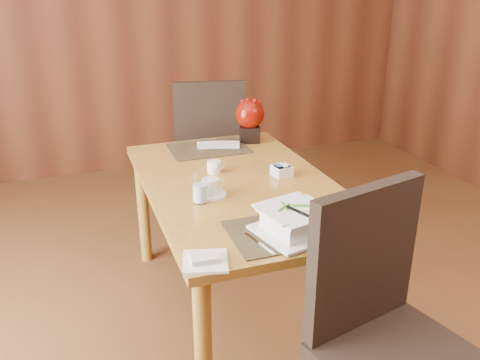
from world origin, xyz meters
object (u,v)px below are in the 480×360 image
object	(u,v)px
soup_setting	(294,222)
water_glass	(200,186)
near_chair	(386,324)
far_chair	(209,144)
bread_plate	(205,261)
coffee_cup	(211,188)
berry_decor	(250,118)
creamer_jug	(214,167)
dining_table	(239,200)
sugar_caddy	(282,171)

from	to	relation	value
soup_setting	water_glass	distance (m)	0.50
near_chair	far_chair	bearing A→B (deg)	77.03
water_glass	bread_plate	world-z (taller)	water_glass
water_glass	bread_plate	xyz separation A→B (m)	(-0.12, -0.51, -0.08)
coffee_cup	berry_decor	world-z (taller)	berry_decor
soup_setting	creamer_jug	xyz separation A→B (m)	(-0.11, 0.75, -0.02)
creamer_jug	coffee_cup	bearing A→B (deg)	-119.64
dining_table	near_chair	size ratio (longest dim) A/B	1.41
near_chair	water_glass	bearing A→B (deg)	102.35
sugar_caddy	near_chair	xyz separation A→B (m)	(-0.06, -1.03, -0.18)
creamer_jug	dining_table	bearing A→B (deg)	-73.66
water_glass	near_chair	xyz separation A→B (m)	(0.41, -0.86, -0.23)
bread_plate	near_chair	world-z (taller)	near_chair
near_chair	bread_plate	bearing A→B (deg)	133.28
coffee_cup	bread_plate	size ratio (longest dim) A/B	0.92
coffee_cup	sugar_caddy	world-z (taller)	coffee_cup
dining_table	creamer_jug	bearing A→B (deg)	116.15
coffee_cup	water_glass	distance (m)	0.10
dining_table	far_chair	world-z (taller)	far_chair
soup_setting	berry_decor	xyz separation A→B (m)	(0.26, 1.18, 0.09)
dining_table	sugar_caddy	bearing A→B (deg)	2.79
berry_decor	far_chair	distance (m)	0.57
creamer_jug	berry_decor	bearing A→B (deg)	40.67
sugar_caddy	far_chair	world-z (taller)	far_chair
creamer_jug	bread_plate	world-z (taller)	creamer_jug
soup_setting	coffee_cup	world-z (taller)	soup_setting
soup_setting	far_chair	xyz separation A→B (m)	(0.13, 1.65, -0.20)
coffee_cup	creamer_jug	world-z (taller)	coffee_cup
soup_setting	bread_plate	distance (m)	0.40
soup_setting	bread_plate	size ratio (longest dim) A/B	2.07
coffee_cup	water_glass	bearing A→B (deg)	-138.35
coffee_cup	creamer_jug	distance (m)	0.29
coffee_cup	near_chair	xyz separation A→B (m)	(0.35, -0.92, -0.19)
dining_table	berry_decor	xyz separation A→B (m)	(0.28, 0.60, 0.24)
soup_setting	creamer_jug	bearing A→B (deg)	85.08
creamer_jug	berry_decor	distance (m)	0.58
creamer_jug	bread_plate	xyz separation A→B (m)	(-0.28, -0.84, -0.03)
coffee_cup	sugar_caddy	distance (m)	0.43
near_chair	soup_setting	bearing A→B (deg)	94.81
sugar_caddy	bread_plate	bearing A→B (deg)	-131.33
coffee_cup	bread_plate	bearing A→B (deg)	-108.29
water_glass	bread_plate	distance (m)	0.53
water_glass	berry_decor	distance (m)	0.93
soup_setting	near_chair	xyz separation A→B (m)	(0.15, -0.44, -0.21)
dining_table	near_chair	world-z (taller)	near_chair
coffee_cup	water_glass	world-z (taller)	water_glass
dining_table	creamer_jug	size ratio (longest dim) A/B	16.75
dining_table	coffee_cup	world-z (taller)	coffee_cup
far_chair	berry_decor	bearing A→B (deg)	116.87
water_glass	far_chair	bearing A→B (deg)	72.12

